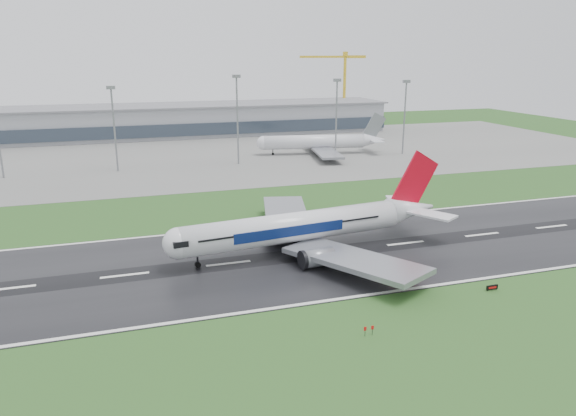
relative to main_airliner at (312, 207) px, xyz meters
name	(u,v)px	position (x,y,z in m)	size (l,w,h in m)	color
ground	(228,264)	(-18.83, -2.75, -9.46)	(520.00, 520.00, 0.00)	#234B1B
runway	(228,264)	(-18.83, -2.75, -9.41)	(400.00, 45.00, 0.10)	black
apron	(169,156)	(-18.83, 122.25, -9.42)	(400.00, 130.00, 0.08)	slate
terminal	(157,121)	(-18.83, 182.25, -1.96)	(240.00, 36.00, 15.00)	gray
main_airliner	(312,207)	(0.00, 0.00, 0.00)	(63.42, 60.40, 18.72)	silver
parked_airliner	(319,134)	(42.55, 108.41, -1.20)	(55.86, 52.01, 16.37)	silver
tower_crane	(344,89)	(91.66, 197.25, 11.72)	(42.76, 2.33, 42.37)	gold
runway_sign	(492,288)	(23.48, -29.32, -8.94)	(2.30, 0.26, 1.04)	black
floodmast_2	(115,131)	(-39.16, 97.25, 5.00)	(0.64, 0.64, 28.93)	gray
floodmast_3	(238,122)	(5.24, 97.25, 6.65)	(0.64, 0.64, 32.23)	gray
floodmast_4	(336,121)	(45.37, 97.25, 5.69)	(0.64, 0.64, 30.31)	gray
floodmast_5	(404,119)	(75.90, 97.25, 5.24)	(0.64, 0.64, 29.40)	gray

